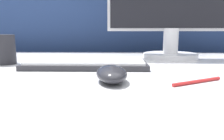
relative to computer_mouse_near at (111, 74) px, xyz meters
The scene contains 5 objects.
partition_panel 0.81m from the computer_mouse_near, 95.02° to the left, with size 5.00×0.03×1.37m.
computer_mouse_near is the anchor object (origin of this frame).
keyboard 0.20m from the computer_mouse_near, 115.71° to the left, with size 0.38×0.12×0.02m.
mug 0.46m from the computer_mouse_near, 146.24° to the left, with size 0.08×0.08×0.10m.
pen 0.19m from the computer_mouse_near, ahead, with size 0.13×0.08×0.01m.
Camera 1 is at (0.09, -0.60, 0.88)m, focal length 35.00 mm.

